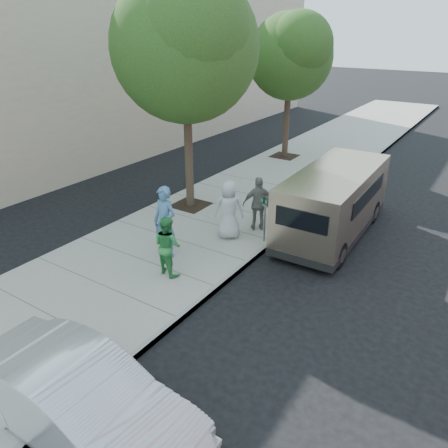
{
  "coord_description": "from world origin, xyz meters",
  "views": [
    {
      "loc": [
        6.63,
        -9.04,
        6.05
      ],
      "look_at": [
        0.73,
        -0.04,
        1.1
      ],
      "focal_mm": 35.0,
      "sensor_mm": 36.0,
      "label": 1
    }
  ],
  "objects_px": {
    "van": "(335,201)",
    "person_officer": "(165,222)",
    "parking_meter": "(265,209)",
    "person_green_shirt": "(167,245)",
    "person_striped_polo": "(259,204)",
    "tree_near": "(186,42)",
    "person_gray_shirt": "(229,210)",
    "tree_far": "(292,53)",
    "sedan": "(80,400)"
  },
  "relations": [
    {
      "from": "van",
      "to": "person_green_shirt",
      "type": "height_order",
      "value": "van"
    },
    {
      "from": "tree_far",
      "to": "person_officer",
      "type": "distance_m",
      "value": 11.66
    },
    {
      "from": "van",
      "to": "sedan",
      "type": "bearing_deg",
      "value": -95.37
    },
    {
      "from": "van",
      "to": "person_officer",
      "type": "bearing_deg",
      "value": -129.43
    },
    {
      "from": "parking_meter",
      "to": "sedan",
      "type": "relative_size",
      "value": 0.33
    },
    {
      "from": "person_green_shirt",
      "to": "person_striped_polo",
      "type": "bearing_deg",
      "value": -89.06
    },
    {
      "from": "parking_meter",
      "to": "person_officer",
      "type": "relative_size",
      "value": 0.7
    },
    {
      "from": "tree_near",
      "to": "person_gray_shirt",
      "type": "bearing_deg",
      "value": -29.5
    },
    {
      "from": "tree_near",
      "to": "person_officer",
      "type": "relative_size",
      "value": 3.74
    },
    {
      "from": "sedan",
      "to": "person_striped_polo",
      "type": "distance_m",
      "value": 8.15
    },
    {
      "from": "van",
      "to": "person_green_shirt",
      "type": "distance_m",
      "value": 5.51
    },
    {
      "from": "person_officer",
      "to": "person_green_shirt",
      "type": "height_order",
      "value": "person_officer"
    },
    {
      "from": "person_officer",
      "to": "tree_far",
      "type": "bearing_deg",
      "value": 101.19
    },
    {
      "from": "person_green_shirt",
      "to": "person_gray_shirt",
      "type": "distance_m",
      "value": 2.63
    },
    {
      "from": "tree_far",
      "to": "person_gray_shirt",
      "type": "bearing_deg",
      "value": -74.59
    },
    {
      "from": "tree_far",
      "to": "person_officer",
      "type": "xyz_separation_m",
      "value": [
        1.65,
        -10.93,
        -3.73
      ]
    },
    {
      "from": "tree_near",
      "to": "van",
      "type": "relative_size",
      "value": 1.31
    },
    {
      "from": "tree_near",
      "to": "tree_far",
      "type": "xyz_separation_m",
      "value": [
        -0.0,
        7.6,
        -0.66
      ]
    },
    {
      "from": "person_green_shirt",
      "to": "sedan",
      "type": "bearing_deg",
      "value": 124.84
    },
    {
      "from": "person_gray_shirt",
      "to": "person_striped_polo",
      "type": "relative_size",
      "value": 1.05
    },
    {
      "from": "van",
      "to": "tree_near",
      "type": "bearing_deg",
      "value": -171.78
    },
    {
      "from": "person_green_shirt",
      "to": "person_striped_polo",
      "type": "distance_m",
      "value": 3.65
    },
    {
      "from": "tree_far",
      "to": "sedan",
      "type": "xyz_separation_m",
      "value": [
        4.25,
        -16.07,
        -4.17
      ]
    },
    {
      "from": "tree_far",
      "to": "person_green_shirt",
      "type": "distance_m",
      "value": 12.49
    },
    {
      "from": "tree_far",
      "to": "person_green_shirt",
      "type": "height_order",
      "value": "tree_far"
    },
    {
      "from": "parking_meter",
      "to": "sedan",
      "type": "height_order",
      "value": "parking_meter"
    },
    {
      "from": "tree_far",
      "to": "person_gray_shirt",
      "type": "xyz_separation_m",
      "value": [
        2.48,
        -9.0,
        -3.84
      ]
    },
    {
      "from": "tree_near",
      "to": "person_green_shirt",
      "type": "relative_size",
      "value": 4.77
    },
    {
      "from": "person_striped_polo",
      "to": "person_green_shirt",
      "type": "bearing_deg",
      "value": 42.44
    },
    {
      "from": "person_gray_shirt",
      "to": "person_officer",
      "type": "bearing_deg",
      "value": 31.81
    },
    {
      "from": "person_green_shirt",
      "to": "person_striped_polo",
      "type": "relative_size",
      "value": 0.92
    },
    {
      "from": "parking_meter",
      "to": "van",
      "type": "bearing_deg",
      "value": 70.98
    },
    {
      "from": "sedan",
      "to": "person_officer",
      "type": "bearing_deg",
      "value": 26.12
    },
    {
      "from": "van",
      "to": "person_gray_shirt",
      "type": "distance_m",
      "value": 3.3
    },
    {
      "from": "person_gray_shirt",
      "to": "van",
      "type": "bearing_deg",
      "value": -172.23
    },
    {
      "from": "person_officer",
      "to": "person_gray_shirt",
      "type": "xyz_separation_m",
      "value": [
        0.83,
        1.92,
        -0.11
      ]
    },
    {
      "from": "sedan",
      "to": "van",
      "type": "bearing_deg",
      "value": -4.76
    },
    {
      "from": "person_officer",
      "to": "sedan",
      "type": "bearing_deg",
      "value": -60.55
    },
    {
      "from": "van",
      "to": "person_green_shirt",
      "type": "relative_size",
      "value": 3.63
    },
    {
      "from": "van",
      "to": "person_officer",
      "type": "xyz_separation_m",
      "value": [
        -3.26,
        -4.16,
        0.04
      ]
    },
    {
      "from": "person_green_shirt",
      "to": "parking_meter",
      "type": "bearing_deg",
      "value": -100.92
    },
    {
      "from": "person_officer",
      "to": "person_green_shirt",
      "type": "xyz_separation_m",
      "value": [
        0.65,
        -0.69,
        -0.22
      ]
    },
    {
      "from": "parking_meter",
      "to": "person_striped_polo",
      "type": "distance_m",
      "value": 0.86
    },
    {
      "from": "person_green_shirt",
      "to": "person_gray_shirt",
      "type": "bearing_deg",
      "value": -82.7
    },
    {
      "from": "tree_near",
      "to": "tree_far",
      "type": "bearing_deg",
      "value": 90.0
    },
    {
      "from": "sedan",
      "to": "person_green_shirt",
      "type": "distance_m",
      "value": 4.86
    },
    {
      "from": "person_officer",
      "to": "person_green_shirt",
      "type": "bearing_deg",
      "value": -44.1
    },
    {
      "from": "tree_near",
      "to": "person_striped_polo",
      "type": "bearing_deg",
      "value": -8.31
    },
    {
      "from": "person_gray_shirt",
      "to": "tree_near",
      "type": "bearing_deg",
      "value": -64.36
    },
    {
      "from": "person_striped_polo",
      "to": "tree_far",
      "type": "bearing_deg",
      "value": -107.15
    }
  ]
}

